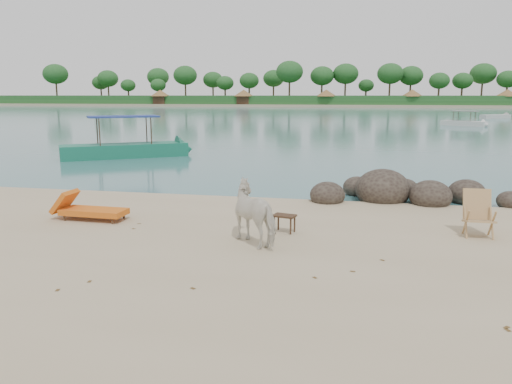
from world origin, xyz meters
TOP-DOWN VIEW (x-y plane):
  - water at (0.00, 90.00)m, footprint 400.00×400.00m
  - far_shore at (0.00, 170.00)m, footprint 420.00×90.00m
  - far_scenery at (0.03, 136.70)m, footprint 420.00×18.00m
  - boulders at (3.35, 6.62)m, footprint 6.34×2.97m
  - cow at (-0.14, 1.08)m, footprint 1.72×1.65m
  - side_table at (0.32, 2.05)m, footprint 0.60×0.46m
  - lounge_chair at (-4.80, 2.26)m, footprint 2.18×0.83m
  - deck_chair at (4.81, 2.56)m, footprint 0.70×0.77m
  - boat_near at (-10.39, 15.53)m, footprint 7.12×5.51m
  - boat_mid at (13.26, 48.81)m, footprint 5.05×4.35m
  - boat_far at (21.26, 68.40)m, footprint 5.27×4.19m
  - dead_leaves at (0.11, -0.79)m, footprint 7.74×4.60m

SIDE VIEW (x-z plane):
  - water at x=0.00m, z-range 0.00..0.00m
  - far_shore at x=0.00m, z-range -0.70..0.70m
  - dead_leaves at x=0.11m, z-range 0.00..0.00m
  - side_table at x=0.32m, z-range 0.00..0.43m
  - boulders at x=3.35m, z-range -0.41..0.89m
  - boat_far at x=21.26m, z-range 0.00..0.64m
  - lounge_chair at x=-4.80m, z-range 0.00..0.65m
  - deck_chair at x=4.81m, z-range 0.00..1.07m
  - cow at x=-0.14m, z-range 0.00..1.38m
  - boat_mid at x=13.26m, z-range 0.00..2.67m
  - boat_near at x=-10.39m, z-range 0.00..3.61m
  - far_scenery at x=0.03m, z-range -1.61..7.89m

